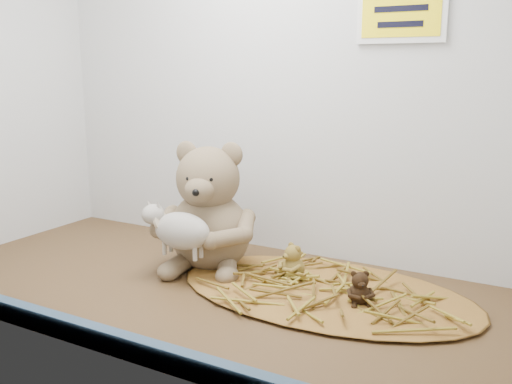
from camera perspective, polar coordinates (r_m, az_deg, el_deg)
The scene contains 8 objects.
alcove_shell at distance 116.52cm, azimuth -3.48°, elevation 13.07°, with size 120.40×60.20×90.40cm.
front_rail at distance 96.57cm, azimuth -15.66°, elevation -13.73°, with size 119.28×2.20×3.60cm, color #394E6D.
straw_bed at distance 114.25cm, azimuth 6.83°, elevation -9.80°, with size 61.26×35.57×1.19cm, color brown.
main_teddy at distance 124.95cm, azimuth -4.71°, elevation -1.35°, with size 22.57×23.83×27.99cm, color #7C634C, non-canonical shape.
toy_lamb at distance 117.88cm, azimuth -7.40°, elevation -3.88°, with size 16.67×10.17×10.77cm, color #B8B2A5, non-canonical shape.
mini_teddy_tan at distance 118.57cm, azimuth 3.78°, elevation -6.73°, with size 5.82×6.14×7.21cm, color olive, non-canonical shape.
mini_teddy_brown at distance 107.47cm, azimuth 10.33°, elevation -9.22°, with size 5.11×5.39×6.34cm, color black, non-canonical shape.
wall_sign at distance 123.55cm, azimuth 14.36°, elevation 17.33°, with size 16.00×1.20×11.00cm, color yellow.
Camera 1 is at (62.74, -89.18, 43.56)cm, focal length 40.00 mm.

